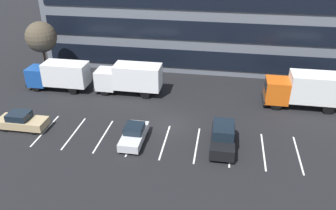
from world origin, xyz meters
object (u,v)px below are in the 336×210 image
at_px(box_truck_white, 130,77).
at_px(box_truck_blue, 59,75).
at_px(box_truck_orange, 307,89).
at_px(sedan_tan, 22,121).
at_px(sedan_silver, 134,134).
at_px(bare_tree, 41,37).
at_px(suv_black, 223,137).

xyz_separation_m(box_truck_white, box_truck_blue, (-8.12, -0.35, -0.08)).
relative_size(box_truck_orange, sedan_tan, 1.78).
xyz_separation_m(sedan_silver, bare_tree, (-14.37, 12.36, 4.29)).
bearing_deg(sedan_tan, suv_black, -0.19).
bearing_deg(sedan_silver, suv_black, 2.65).
xyz_separation_m(box_truck_white, sedan_tan, (-7.88, -8.93, -1.16)).
relative_size(box_truck_blue, sedan_silver, 1.67).
height_order(suv_black, sedan_tan, suv_black).
xyz_separation_m(box_truck_white, suv_black, (10.48, -8.99, -0.90)).
relative_size(box_truck_orange, suv_black, 1.71).
bearing_deg(sedan_tan, box_truck_white, 48.59).
distance_m(sedan_silver, bare_tree, 19.43).
relative_size(box_truck_orange, bare_tree, 1.17).
height_order(box_truck_white, sedan_silver, box_truck_white).
distance_m(box_truck_blue, sedan_silver, 14.27).
height_order(sedan_silver, sedan_tan, sedan_tan).
bearing_deg(sedan_tan, sedan_silver, -2.19).
bearing_deg(sedan_silver, box_truck_orange, 30.29).
distance_m(box_truck_white, bare_tree, 12.25).
height_order(box_truck_orange, sedan_silver, box_truck_orange).
height_order(sedan_silver, bare_tree, bare_tree).
xyz_separation_m(box_truck_white, sedan_silver, (2.90, -9.34, -1.20)).
relative_size(box_truck_blue, bare_tree, 1.03).
xyz_separation_m(sedan_silver, suv_black, (7.59, 0.35, 0.31)).
height_order(box_truck_blue, sedan_tan, box_truck_blue).
bearing_deg(sedan_tan, box_truck_blue, 91.60).
distance_m(box_truck_orange, bare_tree, 30.37).
relative_size(suv_black, bare_tree, 0.68).
bearing_deg(suv_black, box_truck_orange, 47.41).
distance_m(box_truck_white, sedan_silver, 9.86).
bearing_deg(box_truck_white, box_truck_blue, -177.56).
bearing_deg(bare_tree, box_truck_white, -14.71).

